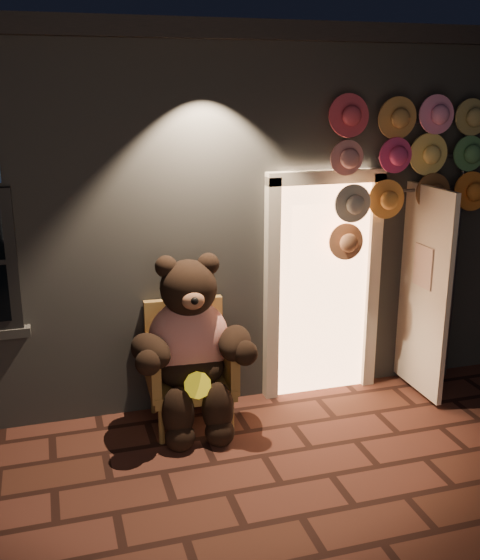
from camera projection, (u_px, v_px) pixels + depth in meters
name	position (u px, v px, depth m)	size (l,w,h in m)	color
ground	(229.00, 493.00, 4.90)	(60.00, 60.00, 0.00)	#51281F
shop_building	(141.00, 187.00, 8.08)	(7.30, 5.95, 3.51)	slate
wicker_armchair	(188.00, 364.00, 5.86)	(0.78, 0.70, 1.09)	olive
teddy_bear	(191.00, 346.00, 5.66)	(1.15, 0.91, 1.59)	red
hat_rack	(410.00, 166.00, 6.02)	(1.75, 0.22, 2.84)	#59595E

